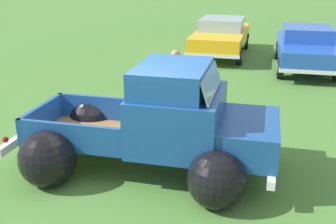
{
  "coord_description": "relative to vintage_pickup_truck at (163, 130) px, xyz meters",
  "views": [
    {
      "loc": [
        3.5,
        -5.66,
        3.49
      ],
      "look_at": [
        0.0,
        0.98,
        0.73
      ],
      "focal_mm": 43.73,
      "sensor_mm": 36.0,
      "label": 1
    }
  ],
  "objects": [
    {
      "name": "show_car_1",
      "position": [
        0.83,
        8.76,
        0.03
      ],
      "size": [
        2.99,
        4.86,
        1.43
      ],
      "rotation": [
        0.0,
        0.0,
        -1.31
      ],
      "color": "black",
      "rests_on": "ground"
    },
    {
      "name": "ground_plane",
      "position": [
        -0.38,
        -0.09,
        -0.76
      ],
      "size": [
        80.0,
        80.0,
        0.0
      ],
      "primitive_type": "plane",
      "color": "#477A33"
    },
    {
      "name": "vintage_pickup_truck",
      "position": [
        0.0,
        0.0,
        0.0
      ],
      "size": [
        4.94,
        3.58,
        1.96
      ],
      "rotation": [
        0.0,
        0.0,
        0.24
      ],
      "color": "black",
      "rests_on": "ground"
    },
    {
      "name": "spectator_0",
      "position": [
        -1.0,
        2.44,
        0.16
      ],
      "size": [
        0.46,
        0.51,
        1.62
      ],
      "rotation": [
        0.0,
        0.0,
        2.67
      ],
      "color": "black",
      "rests_on": "ground"
    },
    {
      "name": "show_car_0",
      "position": [
        -2.56,
        9.56,
        0.03
      ],
      "size": [
        2.93,
        5.01,
        1.43
      ],
      "rotation": [
        0.0,
        0.0,
        -1.34
      ],
      "color": "black",
      "rests_on": "ground"
    }
  ]
}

